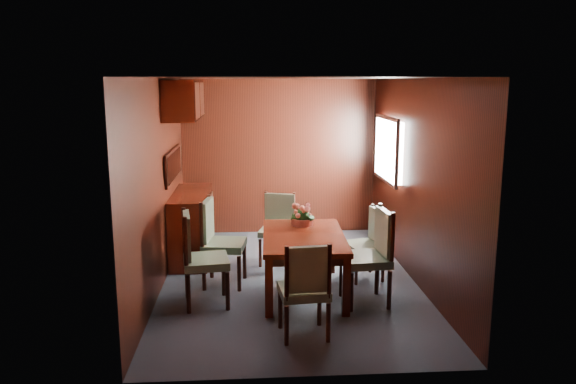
{
  "coord_description": "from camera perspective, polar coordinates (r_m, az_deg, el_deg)",
  "views": [
    {
      "loc": [
        -0.47,
        -6.43,
        2.37
      ],
      "look_at": [
        0.0,
        0.21,
        1.05
      ],
      "focal_mm": 35.0,
      "sensor_mm": 36.0,
      "label": 1
    }
  ],
  "objects": [
    {
      "name": "chair_foot",
      "position": [
        7.41,
        -0.98,
        -3.3
      ],
      "size": [
        0.53,
        0.52,
        0.92
      ],
      "rotation": [
        0.0,
        0.0,
        2.89
      ],
      "color": "black",
      "rests_on": "ground"
    },
    {
      "name": "flower_centerpiece",
      "position": [
        6.69,
        1.45,
        -2.23
      ],
      "size": [
        0.28,
        0.28,
        0.28
      ],
      "color": "#B64A37",
      "rests_on": "dining_table"
    },
    {
      "name": "chair_left_far",
      "position": [
        6.63,
        -7.18,
        -4.57
      ],
      "size": [
        0.53,
        0.55,
        1.04
      ],
      "rotation": [
        0.0,
        0.0,
        -1.71
      ],
      "color": "black",
      "rests_on": "ground"
    },
    {
      "name": "chair_right_far",
      "position": [
        6.88,
        8.26,
        -4.78
      ],
      "size": [
        0.48,
        0.49,
        0.88
      ],
      "rotation": [
        0.0,
        0.0,
        1.78
      ],
      "color": "black",
      "rests_on": "ground"
    },
    {
      "name": "chair_right_near",
      "position": [
        6.11,
        8.61,
        -5.91
      ],
      "size": [
        0.51,
        0.53,
        1.05
      ],
      "rotation": [
        0.0,
        0.0,
        1.65
      ],
      "color": "black",
      "rests_on": "ground"
    },
    {
      "name": "ground",
      "position": [
        6.87,
        0.12,
        -8.96
      ],
      "size": [
        4.5,
        4.5,
        0.0
      ],
      "primitive_type": "plane",
      "color": "#3C4552",
      "rests_on": "ground"
    },
    {
      "name": "room_shell",
      "position": [
        6.81,
        -0.95,
        4.99
      ],
      "size": [
        3.06,
        4.52,
        2.41
      ],
      "color": "black",
      "rests_on": "ground"
    },
    {
      "name": "chair_head",
      "position": [
        5.24,
        1.77,
        -9.44
      ],
      "size": [
        0.49,
        0.47,
        0.94
      ],
      "rotation": [
        0.0,
        0.0,
        0.1
      ],
      "color": "black",
      "rests_on": "ground"
    },
    {
      "name": "sideboard",
      "position": [
        7.71,
        -9.74,
        -3.36
      ],
      "size": [
        0.48,
        1.4,
        0.9
      ],
      "primitive_type": "cube",
      "color": "#3A0F07",
      "rests_on": "ground"
    },
    {
      "name": "dining_table",
      "position": [
        6.32,
        1.6,
        -5.2
      ],
      "size": [
        0.95,
        1.48,
        0.68
      ],
      "rotation": [
        0.0,
        0.0,
        -0.03
      ],
      "color": "#3A0F07",
      "rests_on": "ground"
    },
    {
      "name": "chair_left_near",
      "position": [
        6.06,
        -9.1,
        -6.19
      ],
      "size": [
        0.53,
        0.55,
        1.03
      ],
      "rotation": [
        0.0,
        0.0,
        -1.43
      ],
      "color": "black",
      "rests_on": "ground"
    }
  ]
}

